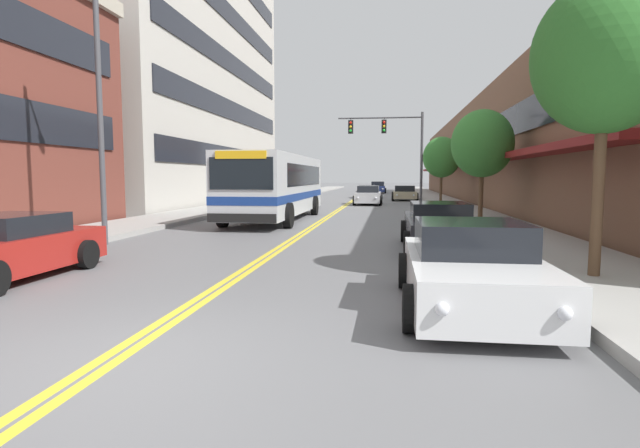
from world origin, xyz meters
The scene contains 20 objects.
ground_plane centered at (0.00, 37.00, 0.00)m, with size 240.00×240.00×0.00m, color slate.
sidewalk_left centered at (-7.06, 37.00, 0.09)m, with size 3.12×106.00×0.17m.
sidewalk_right centered at (7.06, 37.00, 0.09)m, with size 3.12×106.00×0.17m.
centre_line centered at (0.00, 37.00, 0.00)m, with size 0.34×106.00×0.01m.
office_tower_left centered at (-14.86, 32.31, 13.97)m, with size 12.08×28.33×27.95m.
storefront_row_right centered at (12.85, 37.00, 3.75)m, with size 9.10×68.00×7.51m.
city_bus centered at (-2.19, 17.95, 1.68)m, with size 2.94×11.32×2.95m.
car_red_parked_left_near centered at (-4.41, 3.74, 0.60)m, with size 2.04×4.39×1.27m.
car_white_parked_right_foreground centered at (4.26, 2.78, 0.61)m, with size 2.11×4.35×1.32m.
car_charcoal_parked_right_mid centered at (4.40, 9.09, 0.62)m, with size 2.03×4.93×1.29m.
car_beige_parked_right_far centered at (4.32, 38.17, 0.59)m, with size 2.17×4.26×1.25m.
car_dark_grey_moving_lead centered at (0.95, 42.59, 0.57)m, with size 1.99×4.80×1.21m.
car_silver_moving_second centered at (1.52, 31.25, 0.64)m, with size 2.01×4.54×1.35m.
car_navy_moving_third centered at (1.62, 57.06, 0.65)m, with size 2.05×4.26×1.42m.
traffic_signal_mast centered at (3.22, 30.32, 4.57)m, with size 5.86×0.38×6.42m.
street_lamp_left_near centered at (-5.10, 8.70, 5.11)m, with size 1.78×0.28×8.81m.
street_tree_right_near centered at (6.80, 4.81, 4.14)m, with size 2.52×2.52×5.36m.
street_tree_right_mid centered at (7.02, 17.84, 3.44)m, with size 2.68×2.68×4.75m.
street_tree_right_far centered at (6.69, 31.73, 3.38)m, with size 2.64×2.64×4.66m.
fire_hydrant centered at (5.95, 7.37, 0.59)m, with size 0.28×0.20×0.83m.
Camera 1 is at (3.01, -4.93, 2.00)m, focal length 28.00 mm.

